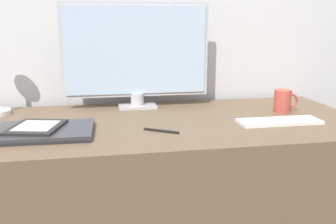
% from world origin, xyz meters
% --- Properties ---
extents(desk, '(1.59, 0.71, 0.72)m').
position_xyz_m(desk, '(0.00, 0.16, 0.36)').
color(desk, brown).
rests_on(desk, ground_plane).
extents(monitor, '(0.64, 0.11, 0.45)m').
position_xyz_m(monitor, '(-0.06, 0.42, 0.96)').
color(monitor, '#B7B7BC').
rests_on(monitor, desk).
extents(keyboard, '(0.31, 0.11, 0.01)m').
position_xyz_m(keyboard, '(0.44, 0.05, 0.73)').
color(keyboard, silver).
rests_on(keyboard, desk).
extents(laptop, '(0.33, 0.25, 0.02)m').
position_xyz_m(laptop, '(-0.41, 0.05, 0.73)').
color(laptop, '#232328').
rests_on(laptop, desk).
extents(ereader, '(0.20, 0.22, 0.01)m').
position_xyz_m(ereader, '(-0.44, 0.06, 0.75)').
color(ereader, black).
rests_on(ereader, laptop).
extents(coffee_mug, '(0.11, 0.07, 0.09)m').
position_xyz_m(coffee_mug, '(0.53, 0.21, 0.77)').
color(coffee_mug, '#B7473D').
rests_on(coffee_mug, desk).
extents(pen, '(0.12, 0.08, 0.01)m').
position_xyz_m(pen, '(-0.02, 0.01, 0.73)').
color(pen, black).
rests_on(pen, desk).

